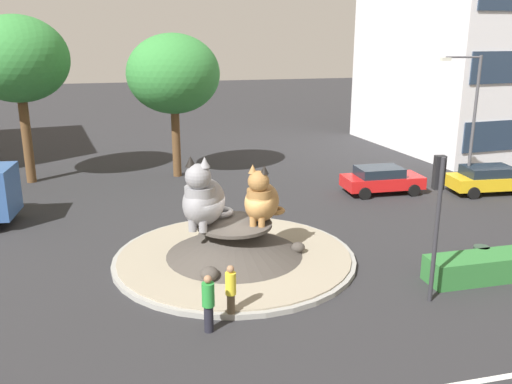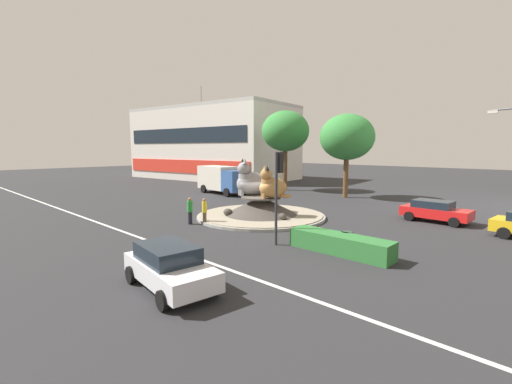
{
  "view_description": "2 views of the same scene",
  "coord_description": "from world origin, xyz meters",
  "px_view_note": "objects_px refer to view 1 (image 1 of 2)",
  "views": [
    {
      "loc": [
        -3.88,
        -18.86,
        8.32
      ],
      "look_at": [
        1.22,
        1.51,
        2.19
      ],
      "focal_mm": 38.36,
      "sensor_mm": 36.0,
      "label": 1
    },
    {
      "loc": [
        16.58,
        -17.9,
        4.9
      ],
      "look_at": [
        -1.09,
        0.63,
        1.68
      ],
      "focal_mm": 24.22,
      "sensor_mm": 36.0,
      "label": 2
    }
  ],
  "objects_px": {
    "sedan_on_far_lane": "(490,179)",
    "hatchback_near_shophouse": "(381,179)",
    "cat_statue_grey": "(203,199)",
    "broadleaf_tree_behind_island": "(17,60)",
    "second_tree_near_tower": "(173,74)",
    "streetlight_arm": "(470,115)",
    "pedestrian_green_shirt": "(208,302)",
    "cat_statue_tabby": "(261,200)",
    "litter_bin": "(480,258)",
    "pedestrian_yellow_shirt": "(231,290)",
    "traffic_light_mast": "(438,201)"
  },
  "relations": [
    {
      "from": "cat_statue_tabby",
      "to": "sedan_on_far_lane",
      "type": "relative_size",
      "value": 0.5
    },
    {
      "from": "cat_statue_tabby",
      "to": "second_tree_near_tower",
      "type": "height_order",
      "value": "second_tree_near_tower"
    },
    {
      "from": "cat_statue_grey",
      "to": "pedestrian_green_shirt",
      "type": "relative_size",
      "value": 1.55
    },
    {
      "from": "second_tree_near_tower",
      "to": "pedestrian_yellow_shirt",
      "type": "distance_m",
      "value": 18.32
    },
    {
      "from": "second_tree_near_tower",
      "to": "hatchback_near_shophouse",
      "type": "bearing_deg",
      "value": -31.72
    },
    {
      "from": "sedan_on_far_lane",
      "to": "hatchback_near_shophouse",
      "type": "distance_m",
      "value": 5.82
    },
    {
      "from": "second_tree_near_tower",
      "to": "broadleaf_tree_behind_island",
      "type": "bearing_deg",
      "value": 175.52
    },
    {
      "from": "streetlight_arm",
      "to": "cat_statue_tabby",
      "type": "bearing_deg",
      "value": 41.91
    },
    {
      "from": "traffic_light_mast",
      "to": "streetlight_arm",
      "type": "height_order",
      "value": "streetlight_arm"
    },
    {
      "from": "pedestrian_yellow_shirt",
      "to": "sedan_on_far_lane",
      "type": "xyz_separation_m",
      "value": [
        16.19,
        9.86,
        -0.14
      ]
    },
    {
      "from": "pedestrian_yellow_shirt",
      "to": "pedestrian_green_shirt",
      "type": "xyz_separation_m",
      "value": [
        -0.77,
        -0.59,
        0.01
      ]
    },
    {
      "from": "cat_statue_grey",
      "to": "hatchback_near_shophouse",
      "type": "height_order",
      "value": "cat_statue_grey"
    },
    {
      "from": "cat_statue_tabby",
      "to": "litter_bin",
      "type": "relative_size",
      "value": 2.58
    },
    {
      "from": "traffic_light_mast",
      "to": "streetlight_arm",
      "type": "relative_size",
      "value": 0.66
    },
    {
      "from": "streetlight_arm",
      "to": "pedestrian_yellow_shirt",
      "type": "height_order",
      "value": "streetlight_arm"
    },
    {
      "from": "hatchback_near_shophouse",
      "to": "second_tree_near_tower",
      "type": "bearing_deg",
      "value": 150.18
    },
    {
      "from": "cat_statue_tabby",
      "to": "second_tree_near_tower",
      "type": "relative_size",
      "value": 0.28
    },
    {
      "from": "sedan_on_far_lane",
      "to": "second_tree_near_tower",
      "type": "bearing_deg",
      "value": 158.98
    },
    {
      "from": "second_tree_near_tower",
      "to": "pedestrian_yellow_shirt",
      "type": "xyz_separation_m",
      "value": [
        -0.29,
        -17.59,
        -5.1
      ]
    },
    {
      "from": "streetlight_arm",
      "to": "hatchback_near_shophouse",
      "type": "relative_size",
      "value": 1.7
    },
    {
      "from": "hatchback_near_shophouse",
      "to": "litter_bin",
      "type": "relative_size",
      "value": 4.73
    },
    {
      "from": "cat_statue_grey",
      "to": "hatchback_near_shophouse",
      "type": "xyz_separation_m",
      "value": [
        10.66,
        6.89,
        -1.72
      ]
    },
    {
      "from": "traffic_light_mast",
      "to": "pedestrian_yellow_shirt",
      "type": "xyz_separation_m",
      "value": [
        -6.47,
        0.34,
        -2.4
      ]
    },
    {
      "from": "cat_statue_grey",
      "to": "broadleaf_tree_behind_island",
      "type": "xyz_separation_m",
      "value": [
        -7.94,
        13.88,
        4.41
      ]
    },
    {
      "from": "cat_statue_grey",
      "to": "traffic_light_mast",
      "type": "relative_size",
      "value": 0.58
    },
    {
      "from": "pedestrian_green_shirt",
      "to": "cat_statue_tabby",
      "type": "bearing_deg",
      "value": 129.64
    },
    {
      "from": "sedan_on_far_lane",
      "to": "hatchback_near_shophouse",
      "type": "xyz_separation_m",
      "value": [
        -5.65,
        1.4,
        -0.02
      ]
    },
    {
      "from": "cat_statue_tabby",
      "to": "pedestrian_green_shirt",
      "type": "xyz_separation_m",
      "value": [
        -2.82,
        -4.85,
        -1.4
      ]
    },
    {
      "from": "broadleaf_tree_behind_island",
      "to": "cat_statue_grey",
      "type": "bearing_deg",
      "value": -60.24
    },
    {
      "from": "cat_statue_tabby",
      "to": "pedestrian_yellow_shirt",
      "type": "xyz_separation_m",
      "value": [
        -2.05,
        -4.26,
        -1.41
      ]
    },
    {
      "from": "pedestrian_green_shirt",
      "to": "hatchback_near_shophouse",
      "type": "relative_size",
      "value": 0.41
    },
    {
      "from": "sedan_on_far_lane",
      "to": "cat_statue_tabby",
      "type": "bearing_deg",
      "value": -153.48
    },
    {
      "from": "streetlight_arm",
      "to": "pedestrian_green_shirt",
      "type": "height_order",
      "value": "streetlight_arm"
    },
    {
      "from": "second_tree_near_tower",
      "to": "pedestrian_yellow_shirt",
      "type": "relative_size",
      "value": 4.82
    },
    {
      "from": "streetlight_arm",
      "to": "sedan_on_far_lane",
      "type": "height_order",
      "value": "streetlight_arm"
    },
    {
      "from": "broadleaf_tree_behind_island",
      "to": "second_tree_near_tower",
      "type": "relative_size",
      "value": 1.12
    },
    {
      "from": "pedestrian_green_shirt",
      "to": "hatchback_near_shophouse",
      "type": "bearing_deg",
      "value": 116.18
    },
    {
      "from": "streetlight_arm",
      "to": "hatchback_near_shophouse",
      "type": "bearing_deg",
      "value": 4.68
    },
    {
      "from": "pedestrian_green_shirt",
      "to": "sedan_on_far_lane",
      "type": "relative_size",
      "value": 0.38
    },
    {
      "from": "traffic_light_mast",
      "to": "litter_bin",
      "type": "distance_m",
      "value": 4.47
    },
    {
      "from": "cat_statue_grey",
      "to": "broadleaf_tree_behind_island",
      "type": "height_order",
      "value": "broadleaf_tree_behind_island"
    },
    {
      "from": "pedestrian_yellow_shirt",
      "to": "litter_bin",
      "type": "relative_size",
      "value": 1.92
    },
    {
      "from": "cat_statue_tabby",
      "to": "hatchback_near_shophouse",
      "type": "distance_m",
      "value": 11.11
    },
    {
      "from": "broadleaf_tree_behind_island",
      "to": "hatchback_near_shophouse",
      "type": "relative_size",
      "value": 2.18
    },
    {
      "from": "cat_statue_tabby",
      "to": "streetlight_arm",
      "type": "distance_m",
      "value": 14.33
    },
    {
      "from": "traffic_light_mast",
      "to": "litter_bin",
      "type": "height_order",
      "value": "traffic_light_mast"
    },
    {
      "from": "traffic_light_mast",
      "to": "sedan_on_far_lane",
      "type": "relative_size",
      "value": 1.02
    },
    {
      "from": "cat_statue_tabby",
      "to": "hatchback_near_shophouse",
      "type": "bearing_deg",
      "value": 157.43
    },
    {
      "from": "cat_statue_tabby",
      "to": "traffic_light_mast",
      "type": "distance_m",
      "value": 6.45
    },
    {
      "from": "cat_statue_tabby",
      "to": "litter_bin",
      "type": "distance_m",
      "value": 8.24
    }
  ]
}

